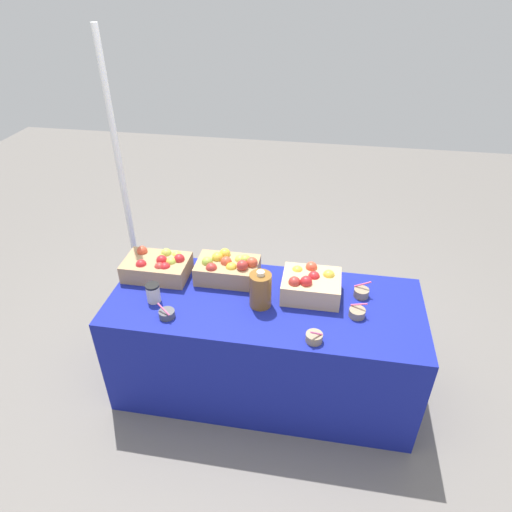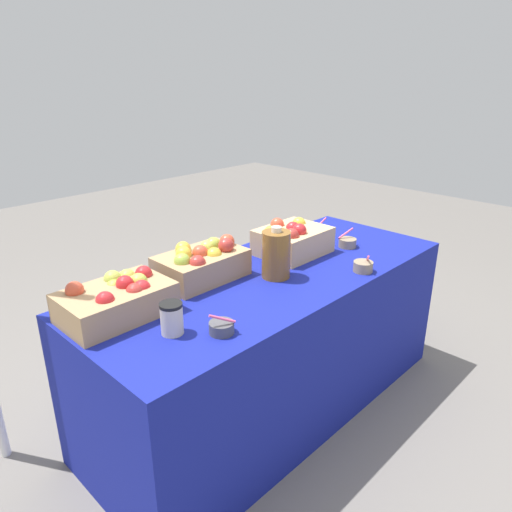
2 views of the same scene
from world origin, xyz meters
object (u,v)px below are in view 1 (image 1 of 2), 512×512
object	(u,v)px
apple_crate_left	(158,266)
sample_bowl_near	(167,314)
sample_bowl_mid	(361,292)
cider_jug	(260,290)
tent_pole	(124,193)
sample_bowl_far	(314,337)
sample_bowl_extra	(357,313)
apple_crate_right	(311,285)
coffee_cup	(153,293)
apple_crate_middle	(229,268)

from	to	relation	value
apple_crate_left	sample_bowl_near	xyz separation A→B (m)	(0.19, -0.39, -0.05)
apple_crate_left	sample_bowl_mid	bearing A→B (deg)	-0.23
cider_jug	tent_pole	world-z (taller)	tent_pole
sample_bowl_far	sample_bowl_extra	size ratio (longest dim) A/B	0.96
apple_crate_left	sample_bowl_extra	world-z (taller)	apple_crate_left
apple_crate_right	sample_bowl_extra	xyz separation A→B (m)	(0.28, -0.15, -0.05)
sample_bowl_extra	apple_crate_right	bearing A→B (deg)	151.25
sample_bowl_near	sample_bowl_extra	distance (m)	1.10
sample_bowl_extra	coffee_cup	distance (m)	1.21
apple_crate_middle	tent_pole	size ratio (longest dim) A/B	0.18
apple_crate_left	sample_bowl_mid	world-z (taller)	apple_crate_left
apple_crate_right	sample_bowl_near	distance (m)	0.87
apple_crate_left	cider_jug	distance (m)	0.73
sample_bowl_extra	coffee_cup	world-z (taller)	coffee_cup
apple_crate_right	tent_pole	world-z (taller)	tent_pole
cider_jug	coffee_cup	size ratio (longest dim) A/B	2.02
apple_crate_left	sample_bowl_mid	distance (m)	1.30
sample_bowl_far	coffee_cup	size ratio (longest dim) A/B	0.80
sample_bowl_far	apple_crate_left	bearing A→B (deg)	156.81
apple_crate_middle	cider_jug	xyz separation A→B (m)	(0.24, -0.23, 0.03)
tent_pole	coffee_cup	bearing A→B (deg)	-58.29
coffee_cup	tent_pole	xyz separation A→B (m)	(-0.45, 0.73, 0.28)
apple_crate_right	sample_bowl_mid	size ratio (longest dim) A/B	3.24
cider_jug	sample_bowl_near	bearing A→B (deg)	-158.82
apple_crate_left	tent_pole	distance (m)	0.67
sample_bowl_extra	cider_jug	size ratio (longest dim) A/B	0.41
sample_bowl_near	tent_pole	distance (m)	1.08
apple_crate_right	coffee_cup	bearing A→B (deg)	-166.80
apple_crate_right	coffee_cup	distance (m)	0.95
apple_crate_right	tent_pole	size ratio (longest dim) A/B	0.16
cider_jug	coffee_cup	world-z (taller)	cider_jug
sample_bowl_near	sample_bowl_extra	world-z (taller)	sample_bowl_extra
apple_crate_left	sample_bowl_mid	xyz separation A→B (m)	(1.30, -0.01, -0.04)
coffee_cup	apple_crate_middle	bearing A→B (deg)	37.45
sample_bowl_far	coffee_cup	bearing A→B (deg)	169.37
sample_bowl_near	sample_bowl_far	size ratio (longest dim) A/B	1.04
sample_bowl_mid	sample_bowl_extra	bearing A→B (deg)	-98.56
apple_crate_right	coffee_cup	world-z (taller)	apple_crate_right
apple_crate_right	sample_bowl_far	size ratio (longest dim) A/B	3.66
sample_bowl_extra	tent_pole	size ratio (longest dim) A/B	0.05
sample_bowl_near	cider_jug	world-z (taller)	cider_jug
sample_bowl_mid	tent_pole	size ratio (longest dim) A/B	0.05
apple_crate_left	coffee_cup	bearing A→B (deg)	-76.55
apple_crate_middle	sample_bowl_far	size ratio (longest dim) A/B	4.12
sample_bowl_near	sample_bowl_far	distance (m)	0.85
apple_crate_middle	sample_bowl_mid	size ratio (longest dim) A/B	3.65
apple_crate_right	apple_crate_middle	bearing A→B (deg)	170.72
apple_crate_left	sample_bowl_extra	size ratio (longest dim) A/B	4.12
sample_bowl_extra	cider_jug	world-z (taller)	cider_jug
apple_crate_middle	sample_bowl_near	world-z (taller)	apple_crate_middle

